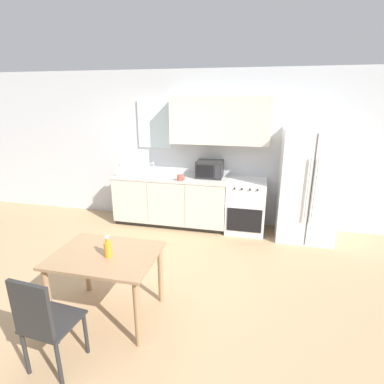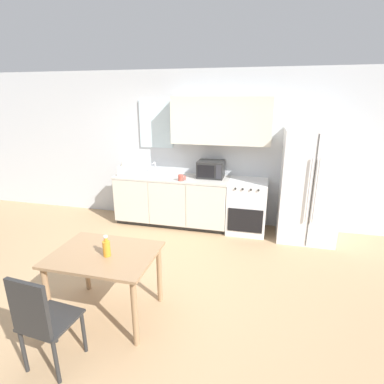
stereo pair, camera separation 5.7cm
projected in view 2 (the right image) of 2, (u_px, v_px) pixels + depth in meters
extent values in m
plane|color=tan|center=(147.00, 278.00, 3.88)|extent=(12.00, 12.00, 0.00)
cube|color=silver|center=(188.00, 148.00, 5.44)|extent=(12.00, 0.06, 2.70)
cube|color=silver|center=(156.00, 124.00, 5.41)|extent=(0.62, 0.04, 0.84)
cube|color=beige|center=(221.00, 121.00, 4.97)|extent=(1.67, 0.32, 0.78)
cube|color=#333333|center=(173.00, 220.00, 5.60)|extent=(2.02, 0.57, 0.08)
cube|color=beige|center=(172.00, 199.00, 5.44)|extent=(2.02, 0.63, 0.79)
cube|color=beige|center=(131.00, 202.00, 5.29)|extent=(0.65, 0.01, 0.77)
cube|color=beige|center=(167.00, 205.00, 5.14)|extent=(0.65, 0.01, 0.77)
cube|color=beige|center=(205.00, 208.00, 4.99)|extent=(0.65, 0.01, 0.77)
cube|color=beige|center=(172.00, 177.00, 5.31)|extent=(2.04, 0.65, 0.03)
cube|color=white|center=(247.00, 206.00, 5.14)|extent=(0.64, 0.63, 0.90)
cube|color=black|center=(245.00, 221.00, 4.89)|extent=(0.56, 0.01, 0.40)
cylinder|color=#262626|center=(235.00, 189.00, 4.76)|extent=(0.03, 0.02, 0.03)
cylinder|color=#262626|center=(243.00, 189.00, 4.73)|extent=(0.03, 0.02, 0.03)
cylinder|color=#262626|center=(251.00, 190.00, 4.70)|extent=(0.03, 0.02, 0.03)
cylinder|color=#262626|center=(258.00, 190.00, 4.68)|extent=(0.03, 0.02, 0.03)
cube|color=white|center=(309.00, 186.00, 4.75)|extent=(0.88, 0.71, 1.79)
cube|color=#3F3F3F|center=(312.00, 193.00, 4.41)|extent=(0.01, 0.01, 1.73)
cylinder|color=silver|center=(309.00, 191.00, 4.39)|extent=(0.02, 0.02, 0.98)
cylinder|color=silver|center=(316.00, 191.00, 4.37)|extent=(0.02, 0.02, 0.98)
cube|color=#B7BABC|center=(152.00, 175.00, 5.39)|extent=(0.61, 0.42, 0.02)
cylinder|color=silver|center=(155.00, 167.00, 5.51)|extent=(0.02, 0.02, 0.20)
cylinder|color=silver|center=(154.00, 163.00, 5.42)|extent=(0.02, 0.14, 0.02)
cube|color=#282828|center=(211.00, 169.00, 5.21)|extent=(0.45, 0.35, 0.29)
cube|color=black|center=(206.00, 171.00, 5.06)|extent=(0.29, 0.01, 0.21)
cube|color=#2D2D33|center=(218.00, 172.00, 5.01)|extent=(0.09, 0.01, 0.23)
cylinder|color=#BF4C3F|center=(181.00, 178.00, 5.03)|extent=(0.09, 0.09, 0.10)
torus|color=#BF4C3F|center=(185.00, 178.00, 5.01)|extent=(0.02, 0.08, 0.08)
cube|color=silver|center=(125.00, 171.00, 5.35)|extent=(0.21, 0.18, 0.18)
sphere|color=silver|center=(124.00, 164.00, 5.31)|extent=(0.12, 0.12, 0.12)
cube|color=#997551|center=(104.00, 254.00, 3.04)|extent=(1.05, 0.78, 0.03)
cylinder|color=#997551|center=(48.00, 298.00, 2.95)|extent=(0.06, 0.06, 0.70)
cylinder|color=#997551|center=(135.00, 313.00, 2.74)|extent=(0.06, 0.06, 0.70)
cylinder|color=#997551|center=(86.00, 263.00, 3.57)|extent=(0.06, 0.06, 0.70)
cylinder|color=#997551|center=(159.00, 274.00, 3.36)|extent=(0.06, 0.06, 0.70)
cube|color=#282828|center=(51.00, 320.00, 2.54)|extent=(0.43, 0.43, 0.02)
cube|color=#282828|center=(29.00, 309.00, 2.30)|extent=(0.37, 0.07, 0.48)
cylinder|color=#282828|center=(54.00, 323.00, 2.81)|extent=(0.03, 0.03, 0.43)
cylinder|color=#282828|center=(84.00, 332.00, 2.71)|extent=(0.03, 0.03, 0.43)
cylinder|color=#282828|center=(24.00, 351.00, 2.51)|extent=(0.03, 0.03, 0.43)
cylinder|color=#282828|center=(56.00, 362.00, 2.40)|extent=(0.03, 0.03, 0.43)
cylinder|color=orange|center=(107.00, 249.00, 2.97)|extent=(0.07, 0.07, 0.16)
cylinder|color=orange|center=(106.00, 239.00, 2.94)|extent=(0.03, 0.03, 0.04)
cylinder|color=white|center=(105.00, 237.00, 2.93)|extent=(0.04, 0.04, 0.02)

